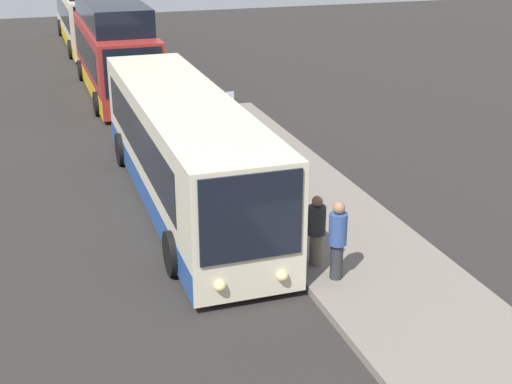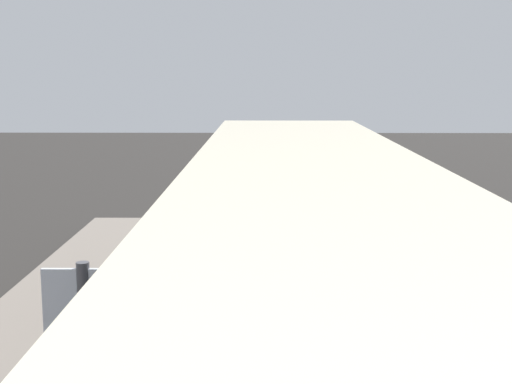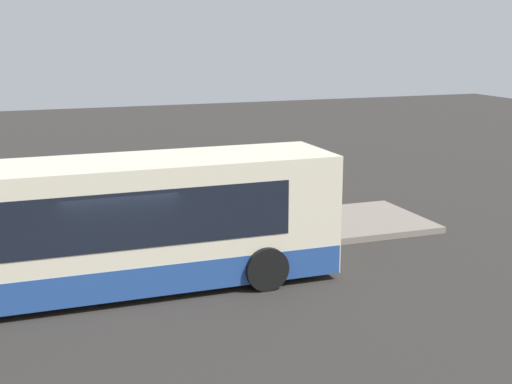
{
  "view_description": "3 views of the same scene",
  "coord_description": "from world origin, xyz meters",
  "px_view_note": "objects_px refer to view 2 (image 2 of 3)",
  "views": [
    {
      "loc": [
        17.39,
        -3.64,
        7.66
      ],
      "look_at": [
        3.71,
        0.89,
        1.91
      ],
      "focal_mm": 50.0,
      "sensor_mm": 36.0,
      "label": 1
    },
    {
      "loc": [
        -8.29,
        0.76,
        3.89
      ],
      "look_at": [
        3.71,
        0.89,
        1.91
      ],
      "focal_mm": 50.0,
      "sensor_mm": 36.0,
      "label": 2
    },
    {
      "loc": [
        -2.37,
        -15.53,
        5.95
      ],
      "look_at": [
        3.71,
        0.89,
        1.91
      ],
      "focal_mm": 50.0,
      "sensor_mm": 36.0,
      "label": 3
    }
  ],
  "objects_px": {
    "bus_lead": "(307,296)",
    "suitcase": "(200,270)",
    "sign_post": "(87,369)",
    "passenger_waiting": "(187,234)",
    "passenger_boarding": "(182,221)"
  },
  "relations": [
    {
      "from": "passenger_boarding",
      "to": "passenger_waiting",
      "type": "distance_m",
      "value": 0.77
    },
    {
      "from": "bus_lead",
      "to": "sign_post",
      "type": "height_order",
      "value": "bus_lead"
    },
    {
      "from": "passenger_boarding",
      "to": "suitcase",
      "type": "distance_m",
      "value": 1.53
    },
    {
      "from": "bus_lead",
      "to": "passenger_boarding",
      "type": "relative_size",
      "value": 6.78
    },
    {
      "from": "bus_lead",
      "to": "suitcase",
      "type": "xyz_separation_m",
      "value": [
        4.43,
        1.56,
        -0.96
      ]
    },
    {
      "from": "passenger_waiting",
      "to": "sign_post",
      "type": "bearing_deg",
      "value": 57.56
    },
    {
      "from": "bus_lead",
      "to": "suitcase",
      "type": "bearing_deg",
      "value": 19.42
    },
    {
      "from": "suitcase",
      "to": "passenger_boarding",
      "type": "bearing_deg",
      "value": 19.34
    },
    {
      "from": "passenger_waiting",
      "to": "suitcase",
      "type": "distance_m",
      "value": 0.83
    },
    {
      "from": "bus_lead",
      "to": "sign_post",
      "type": "xyz_separation_m",
      "value": [
        -2.29,
        1.83,
        0.14
      ]
    },
    {
      "from": "suitcase",
      "to": "sign_post",
      "type": "distance_m",
      "value": 6.81
    },
    {
      "from": "suitcase",
      "to": "sign_post",
      "type": "height_order",
      "value": "sign_post"
    },
    {
      "from": "passenger_boarding",
      "to": "suitcase",
      "type": "relative_size",
      "value": 1.82
    },
    {
      "from": "bus_lead",
      "to": "passenger_boarding",
      "type": "bearing_deg",
      "value": 19.4
    },
    {
      "from": "passenger_boarding",
      "to": "passenger_waiting",
      "type": "bearing_deg",
      "value": -136.56
    }
  ]
}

